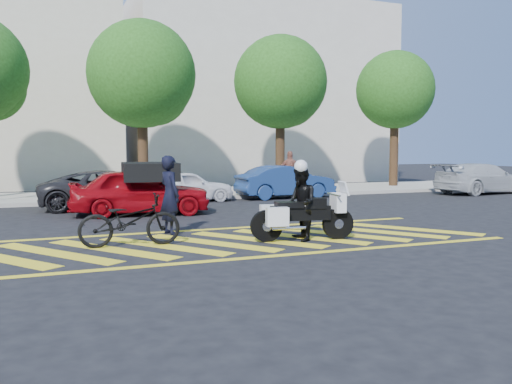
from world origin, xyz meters
name	(u,v)px	position (x,y,z in m)	size (l,w,h in m)	color
ground	(236,241)	(0.00, 0.00, 0.00)	(90.00, 90.00, 0.00)	black
sidewalk	(144,195)	(0.00, 12.00, 0.07)	(60.00, 5.00, 0.15)	#9E998E
crosswalk	(235,241)	(-0.04, 0.00, 0.00)	(12.33, 4.00, 0.01)	yellow
building_right	(258,95)	(9.00, 21.00, 5.50)	(16.00, 8.00, 11.00)	beige
tree_center	(144,78)	(0.13, 12.06, 5.10)	(4.60, 4.60, 7.56)	black
tree_right	(282,86)	(6.63, 12.06, 5.05)	(4.40, 4.40, 7.41)	black
tree_far_right	(396,93)	(13.13, 12.06, 4.94)	(4.00, 4.00, 7.10)	black
officer_bike	(170,195)	(-1.19, 1.54, 0.97)	(0.71, 0.47, 1.95)	black
bicycle	(130,220)	(-2.37, 0.23, 0.57)	(0.76, 2.17, 1.14)	black
police_motorcycle	(301,215)	(1.41, -0.49, 0.59)	(2.45, 0.90, 1.08)	black
officer_moto	(301,204)	(1.39, -0.49, 0.86)	(0.84, 0.65, 1.72)	black
red_convertible	(140,191)	(-1.21, 5.72, 0.75)	(1.77, 4.40, 1.50)	#92060D
parked_mid_left	(111,190)	(-1.86, 7.80, 0.67)	(2.23, 4.84, 1.35)	black
parked_mid_right	(187,186)	(1.22, 9.20, 0.62)	(1.45, 3.62, 1.23)	white
parked_right	(285,182)	(5.47, 9.16, 0.69)	(1.46, 4.18, 1.38)	navy
parked_far_right	(482,178)	(14.89, 7.80, 0.70)	(1.97, 4.85, 1.41)	#ABAEB3
pedestrian_right	(290,172)	(6.10, 10.00, 1.06)	(1.07, 0.45, 1.83)	#9D5C47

